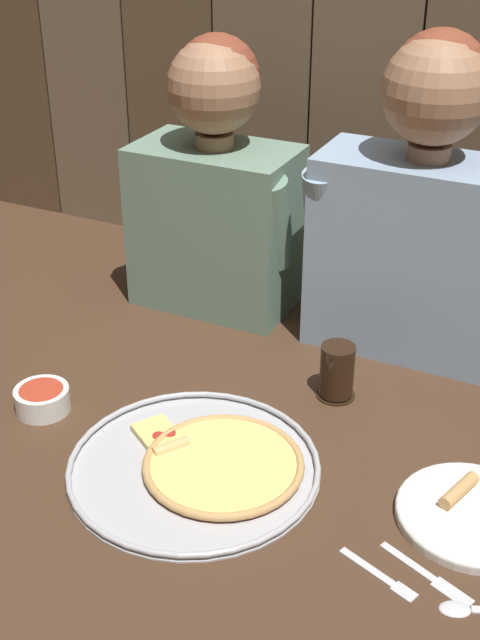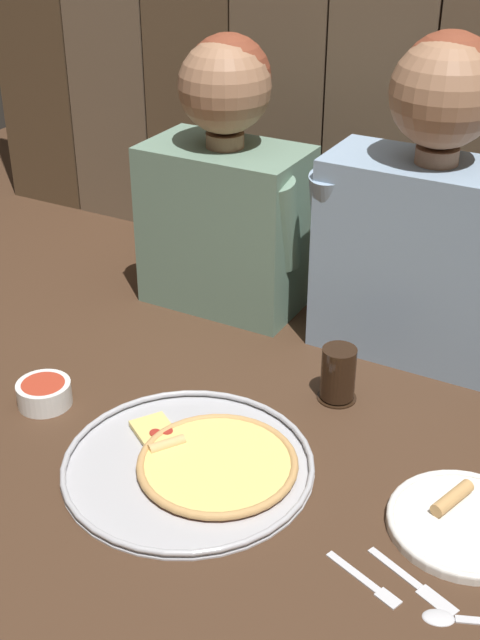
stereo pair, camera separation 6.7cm
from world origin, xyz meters
name	(u,v)px [view 1 (the left image)]	position (x,y,z in m)	size (l,w,h in m)	color
ground_plane	(212,433)	(0.00, 0.00, 0.00)	(3.20, 3.20, 0.00)	#422B1C
pizza_tray	(204,465)	(0.03, -0.09, 0.01)	(0.42, 0.42, 0.03)	#B2B2B7
dinner_plate	(472,514)	(0.46, -0.02, 0.01)	(0.24, 0.24, 0.03)	white
drinking_glass	(337,372)	(0.15, 0.21, 0.05)	(0.07, 0.07, 0.11)	black
dipping_bowl	(42,398)	(-0.31, -0.07, 0.02)	(0.10, 0.10, 0.04)	white
table_fork	(381,576)	(0.37, -0.19, 0.00)	(0.13, 0.06, 0.01)	silver
table_knife	(426,574)	(0.42, -0.16, 0.00)	(0.15, 0.07, 0.01)	silver
table_spoon	(472,608)	(0.50, -0.20, 0.00)	(0.14, 0.07, 0.01)	silver
diner_left	(215,184)	(-0.22, 0.45, 0.28)	(0.38, 0.21, 0.58)	slate
diner_right	(422,209)	(0.22, 0.45, 0.30)	(0.44, 0.22, 0.63)	#849EB7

